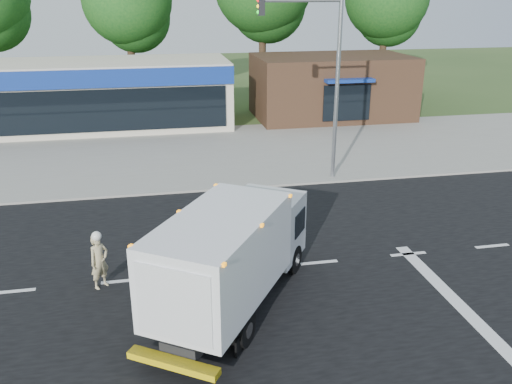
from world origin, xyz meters
TOP-DOWN VIEW (x-y plane):
  - ground at (0.00, 0.00)m, footprint 120.00×120.00m
  - road_asphalt at (0.00, 0.00)m, footprint 60.00×14.00m
  - sidewalk at (0.00, 8.20)m, footprint 60.00×2.40m
  - parking_apron at (0.00, 14.00)m, footprint 60.00×9.00m
  - lane_markings at (1.35, -1.35)m, footprint 55.20×7.00m
  - ems_box_truck at (-3.02, -2.02)m, footprint 5.33×6.68m
  - emergency_worker at (-6.55, -0.19)m, footprint 0.70×0.68m
  - retail_strip_mall at (-9.00, 19.93)m, footprint 18.00×6.20m
  - brown_storefront at (7.00, 19.98)m, footprint 10.00×6.70m
  - traffic_signal_pole at (2.35, 7.60)m, footprint 3.51×0.25m

SIDE VIEW (x-z plane):
  - ground at x=0.00m, z-range 0.00..0.00m
  - road_asphalt at x=0.00m, z-range -0.01..0.01m
  - parking_apron at x=0.00m, z-range 0.00..0.02m
  - lane_markings at x=1.35m, z-range 0.01..0.02m
  - sidewalk at x=0.00m, z-range 0.00..0.12m
  - emergency_worker at x=-6.55m, z-range -0.01..1.73m
  - ems_box_truck at x=-3.02m, z-range 0.23..3.17m
  - brown_storefront at x=7.00m, z-range 0.00..4.00m
  - retail_strip_mall at x=-9.00m, z-range 0.01..4.01m
  - traffic_signal_pole at x=2.35m, z-range 0.92..8.92m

